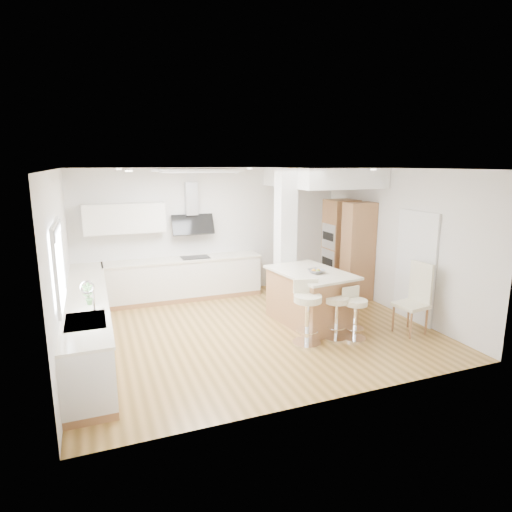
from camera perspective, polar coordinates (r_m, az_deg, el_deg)
name	(u,v)px	position (r m, az deg, el deg)	size (l,w,h in m)	color
ground	(253,330)	(7.69, -0.40, -9.80)	(6.00, 6.00, 0.00)	#AB7F3F
ceiling	(253,330)	(7.69, -0.40, -9.80)	(6.00, 5.00, 0.02)	white
wall_back	(213,231)	(9.62, -5.71, 3.30)	(6.00, 0.04, 2.80)	silver
wall_left	(61,268)	(6.85, -24.61, -1.43)	(0.04, 5.00, 2.80)	silver
wall_right	(396,241)	(8.79, 18.22, 1.88)	(0.04, 5.00, 2.80)	silver
skylight	(197,170)	(7.47, -7.90, 11.24)	(4.10, 2.10, 0.06)	white
window_left	(58,261)	(5.91, -24.88, -0.57)	(0.06, 1.28, 1.07)	white
doorway_right	(415,268)	(8.40, 20.47, -1.52)	(0.05, 1.00, 2.10)	#413C33
counter_left	(88,321)	(7.32, -21.49, -8.03)	(0.63, 4.50, 1.35)	#A37146
counter_back	(176,268)	(9.30, -10.59, -1.60)	(3.62, 0.63, 2.50)	#A37146
pillar	(285,240)	(8.54, 3.92, 2.20)	(0.35, 0.35, 2.80)	white
soffit	(322,177)	(9.30, 8.80, 10.34)	(1.78, 2.20, 0.40)	white
oven_column	(347,249)	(9.63, 11.99, 0.98)	(0.63, 1.21, 2.10)	#A37146
peninsula	(310,297)	(7.92, 7.23, -5.41)	(1.27, 1.74, 1.06)	#A37146
bar_stool_a	(307,309)	(6.99, 6.85, -7.03)	(0.58, 0.58, 1.05)	white
bar_stool_b	(336,309)	(7.30, 10.56, -6.92)	(0.50, 0.50, 0.92)	white
bar_stool_c	(355,311)	(7.34, 13.04, -7.13)	(0.44, 0.44, 0.87)	white
dining_chair	(416,296)	(7.89, 20.53, -4.96)	(0.55, 0.55, 1.23)	beige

